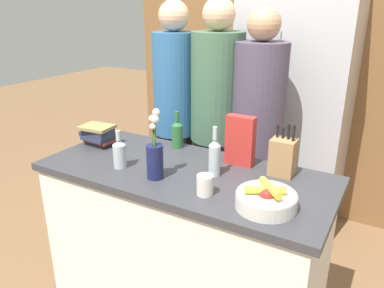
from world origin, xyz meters
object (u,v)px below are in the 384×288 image
cereal_box (240,141)px  person_at_sink (175,112)px  person_in_red_tee (257,130)px  refrigerator (293,113)px  coffee_mug (205,185)px  bottle_oil (177,133)px  book_stack (98,135)px  person_in_blue (216,118)px  fruit_bowl (266,198)px  bottle_vinegar (214,157)px  knife_block (283,157)px  bottle_wine (120,153)px  flower_vase (155,155)px

cereal_box → person_at_sink: (-0.70, 0.45, -0.04)m
cereal_box → person_in_red_tee: size_ratio=0.16×
refrigerator → coffee_mug: bearing=-90.4°
bottle_oil → person_in_red_tee: 0.53m
refrigerator → book_stack: size_ratio=9.25×
cereal_box → person_in_blue: (-0.37, 0.46, -0.05)m
coffee_mug → fruit_bowl: bearing=4.5°
bottle_oil → bottle_vinegar: size_ratio=0.87×
coffee_mug → book_stack: (-0.88, 0.24, 0.02)m
cereal_box → bottle_vinegar: cereal_box is taller
knife_block → cereal_box: (-0.24, 0.01, 0.04)m
knife_block → book_stack: bearing=-172.6°
bottle_oil → fruit_bowl: bearing=-31.0°
knife_block → book_stack: knife_block is taller
book_stack → bottle_wine: 0.40m
person_at_sink → person_in_blue: bearing=-1.7°
bottle_vinegar → person_at_sink: person_at_sink is taller
book_stack → person_in_blue: bearing=50.3°
person_in_red_tee → flower_vase: bearing=-80.1°
refrigerator → bottle_vinegar: 1.23m
refrigerator → book_stack: 1.49m
coffee_mug → bottle_oil: bearing=133.5°
fruit_bowl → book_stack: size_ratio=1.26×
flower_vase → cereal_box: size_ratio=1.32×
fruit_bowl → coffee_mug: size_ratio=2.59×
flower_vase → person_in_red_tee: person_in_red_tee is taller
cereal_box → person_in_blue: bearing=128.8°
fruit_bowl → knife_block: (-0.05, 0.37, 0.05)m
book_stack → person_at_sink: size_ratio=0.12×
fruit_bowl → person_in_blue: size_ratio=0.15×
refrigerator → flower_vase: size_ratio=5.36×
refrigerator → bottle_wine: (-0.55, -1.39, 0.04)m
bottle_vinegar → coffee_mug: bearing=-75.1°
bottle_vinegar → bottle_wine: size_ratio=1.26×
coffee_mug → bottle_oil: size_ratio=0.45×
person_at_sink → refrigerator: bearing=36.4°
flower_vase → bottle_vinegar: flower_vase is taller
book_stack → fruit_bowl: bearing=-10.7°
coffee_mug → book_stack: book_stack is taller
bottle_oil → person_in_red_tee: (0.37, 0.38, -0.03)m
flower_vase → coffee_mug: 0.31m
bottle_oil → person_in_red_tee: person_in_red_tee is taller
fruit_bowl → flower_vase: size_ratio=0.73×
coffee_mug → bottle_wine: (-0.54, 0.04, 0.03)m
fruit_bowl → flower_vase: (-0.59, 0.01, 0.08)m
person_at_sink → person_in_blue: size_ratio=0.99×
fruit_bowl → bottle_oil: bottle_oil is taller
bottle_oil → bottle_vinegar: bearing=-33.4°
bottle_wine → person_at_sink: 0.83m
refrigerator → flower_vase: refrigerator is taller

